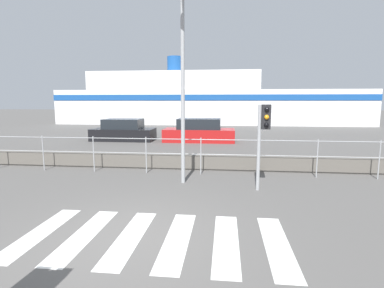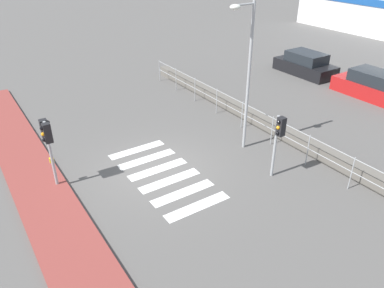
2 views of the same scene
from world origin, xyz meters
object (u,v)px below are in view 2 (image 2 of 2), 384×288
at_px(traffic_light_near, 47,137).
at_px(parked_car_black, 305,65).
at_px(traffic_light_far, 279,134).
at_px(parked_car_red, 375,87).
at_px(streetlamp, 246,63).

distance_m(traffic_light_near, parked_car_black, 17.48).
relative_size(traffic_light_far, parked_car_black, 0.62).
height_order(traffic_light_near, parked_car_black, traffic_light_near).
distance_m(traffic_light_near, parked_car_red, 17.09).
xyz_separation_m(streetlamp, parked_car_red, (-0.34, 9.81, -3.06)).
relative_size(streetlamp, parked_car_red, 1.34).
bearing_deg(parked_car_black, parked_car_red, 0.00).
distance_m(traffic_light_far, streetlamp, 3.03).
xyz_separation_m(traffic_light_near, parked_car_red, (1.11, 17.00, -1.38)).
bearing_deg(traffic_light_near, traffic_light_far, 60.94).
relative_size(traffic_light_near, traffic_light_far, 1.05).
bearing_deg(parked_car_red, traffic_light_far, -75.16).
height_order(streetlamp, parked_car_red, streetlamp).
relative_size(streetlamp, parked_car_black, 1.49).
bearing_deg(traffic_light_near, streetlamp, 78.59).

